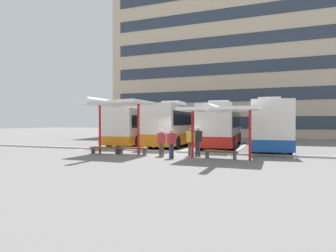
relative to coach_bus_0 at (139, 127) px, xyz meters
The scene contains 21 objects.
ground_plane 9.02m from the coach_bus_0, 50.74° to the right, with size 160.00×160.00×0.00m, color slate.
terminal_building 24.82m from the coach_bus_0, 75.81° to the left, with size 35.30×14.46×24.62m.
coach_bus_0 is the anchor object (origin of this frame).
coach_bus_1 3.77m from the coach_bus_0, ahead, with size 2.66×11.45×3.79m.
coach_bus_2 7.61m from the coach_bus_0, ahead, with size 3.19×10.66×3.72m.
coach_bus_3 11.31m from the coach_bus_0, ahead, with size 3.42×11.12×3.76m.
lane_stripe_0 2.33m from the coach_bus_0, behind, with size 0.16×14.00×0.01m, color white.
lane_stripe_1 2.54m from the coach_bus_0, ahead, with size 0.16×14.00×0.01m, color white.
lane_stripe_2 5.84m from the coach_bus_0, ahead, with size 0.16×14.00×0.01m, color white.
lane_stripe_3 9.40m from the coach_bus_0, ahead, with size 0.16×14.00×0.01m, color white.
lane_stripe_4 13.01m from the coach_bus_0, ahead, with size 0.16×14.00×0.01m, color white.
waiting_shelter_0 8.89m from the coach_bus_0, 73.12° to the right, with size 3.80×5.05×3.38m.
bench_0 8.54m from the coach_bus_0, 78.79° to the right, with size 1.99×0.67×0.45m.
bench_1 8.74m from the coach_bus_0, 66.53° to the right, with size 1.96×0.57×0.45m.
waiting_shelter_1 12.55m from the coach_bus_0, 43.62° to the right, with size 4.16×4.97×2.89m.
bench_2 12.28m from the coach_bus_0, 42.17° to the right, with size 1.91×0.63×0.45m.
platform_kerb 8.30m from the coach_bus_0, 46.51° to the right, with size 44.00×0.24×0.12m, color #ADADA8.
waiting_passenger_0 10.35m from the coach_bus_0, 46.41° to the right, with size 0.51×0.28×1.70m.
waiting_passenger_1 10.30m from the coach_bus_0, 43.56° to the right, with size 0.53×0.30×1.75m.
waiting_passenger_2 9.92m from the coach_bus_0, 56.10° to the right, with size 0.48×0.25×1.60m.
waiting_passenger_3 11.01m from the coach_bus_0, 54.30° to the right, with size 0.43×0.52×1.62m.
Camera 1 is at (6.38, -17.45, 2.00)m, focal length 31.19 mm.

